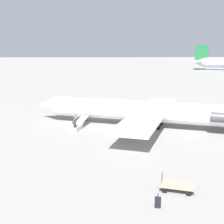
{
  "coord_description": "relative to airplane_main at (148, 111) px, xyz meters",
  "views": [
    {
      "loc": [
        5.37,
        36.3,
        9.21
      ],
      "look_at": [
        3.42,
        -0.46,
        1.69
      ],
      "focal_mm": 50.0,
      "sensor_mm": 36.0,
      "label": 1
    }
  ],
  "objects": [
    {
      "name": "airplane_main",
      "position": [
        0.0,
        0.0,
        0.0
      ],
      "size": [
        27.19,
        21.21,
        6.35
      ],
      "rotation": [
        0.0,
        0.0,
        -0.36
      ],
      "color": "white",
      "rests_on": "ground"
    },
    {
      "name": "suitcase",
      "position": [
        2.6,
        19.26,
        -1.57
      ],
      "size": [
        0.41,
        0.32,
        0.88
      ],
      "rotation": [
        0.0,
        0.0,
        2.84
      ],
      "color": "black",
      "rests_on": "ground"
    },
    {
      "name": "boarding_stairs",
      "position": [
        8.43,
        0.81,
        -1.53
      ],
      "size": [
        2.36,
        4.11,
        1.62
      ],
      "rotation": [
        0.0,
        0.0,
        -1.93
      ],
      "color": "#B2B2B7",
      "rests_on": "ground"
    },
    {
      "name": "passenger",
      "position": [
        8.56,
        1.93,
        -0.9
      ],
      "size": [
        0.44,
        0.57,
        1.74
      ],
      "rotation": [
        0.0,
        0.0,
        -1.93
      ],
      "color": "#23232D",
      "rests_on": "ground"
    },
    {
      "name": "luggage_cart",
      "position": [
        1.03,
        17.2,
        -1.44
      ],
      "size": [
        2.44,
        1.76,
        1.22
      ],
      "rotation": [
        0.0,
        0.0,
        -0.33
      ],
      "color": "#9E937F",
      "rests_on": "ground"
    },
    {
      "name": "ground_plane",
      "position": [
        0.82,
        -0.31,
        -1.9
      ],
      "size": [
        600.0,
        600.0,
        0.0
      ],
      "primitive_type": "plane",
      "color": "gray"
    }
  ]
}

